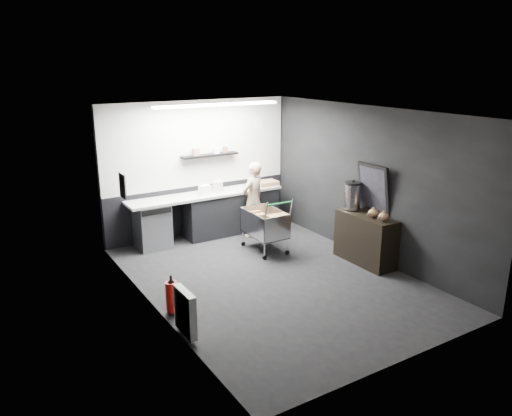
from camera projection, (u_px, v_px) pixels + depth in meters
floor at (273, 279)px, 8.16m from camera, size 5.50×5.50×0.00m
ceiling at (275, 112)px, 7.40m from camera, size 5.50×5.50×0.00m
wall_back at (198, 168)px, 10.02m from camera, size 5.50×0.00×5.50m
wall_front at (411, 256)px, 5.53m from camera, size 5.50×0.00×5.50m
wall_left at (151, 220)px, 6.77m from camera, size 0.00×5.50×5.50m
wall_right at (368, 183)px, 8.78m from camera, size 0.00×5.50×5.50m
kitchen_wall_panel at (198, 144)px, 9.87m from camera, size 3.95×0.02×1.70m
dado_panel at (200, 209)px, 10.25m from camera, size 3.95×0.02×1.00m
floating_shelf at (210, 155)px, 9.94m from camera, size 1.20×0.22×0.04m
wall_clock at (258, 124)px, 10.48m from camera, size 0.20×0.03×0.20m
poster at (123, 186)px, 7.79m from camera, size 0.02×0.30×0.40m
poster_red_band at (123, 181)px, 7.77m from camera, size 0.02×0.22×0.10m
radiator at (185, 312)px, 6.35m from camera, size 0.10×0.50×0.60m
ceiling_strip at (217, 105)px, 8.91m from camera, size 2.40×0.20×0.04m
prep_counter at (213, 214)px, 10.08m from camera, size 3.20×0.61×0.90m
person at (253, 199)px, 9.97m from camera, size 0.64×0.53×1.53m
shopping_cart at (265, 225)px, 9.25m from camera, size 0.59×0.96×1.05m
sideboard at (365, 232)px, 8.71m from camera, size 0.50×1.16×1.74m
fire_extinguisher at (172, 296)px, 6.98m from camera, size 0.17×0.17×0.55m
cardboard_box at (267, 183)px, 10.53m from camera, size 0.47×0.37×0.09m
pink_tub at (217, 187)px, 9.98m from camera, size 0.22×0.22×0.22m
white_container at (205, 190)px, 9.79m from camera, size 0.23×0.19×0.18m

